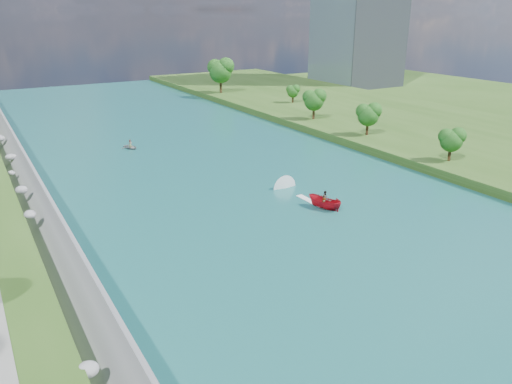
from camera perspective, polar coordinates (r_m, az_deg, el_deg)
ground at (r=51.12m, az=11.18°, el=-7.62°), size 260.00×260.00×0.00m
river_water at (r=65.87m, az=-0.30°, el=-0.70°), size 55.00×240.00×0.10m
berm_east at (r=99.12m, az=25.35°, el=4.93°), size 44.00×240.00×1.50m
riprap_bank at (r=56.96m, az=-23.01°, el=-3.93°), size 4.68×236.00×4.38m
trees_east at (r=95.11m, az=15.39°, el=9.05°), size 17.24×138.14×11.45m
motorboat at (r=63.52m, az=7.15°, el=-0.87°), size 3.60×19.21×2.07m
raft at (r=92.13m, az=-14.15°, el=5.07°), size 3.26×3.87×1.63m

